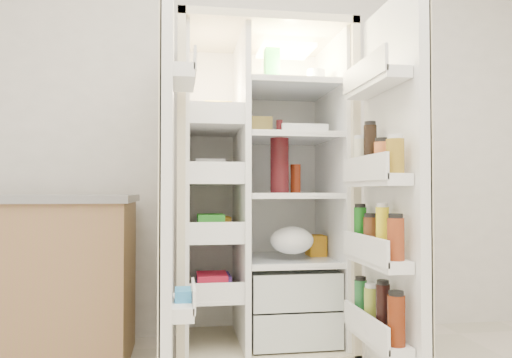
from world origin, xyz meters
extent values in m
cube|color=beige|center=(0.00, 2.00, 1.35)|extent=(4.00, 0.02, 2.70)
cube|color=beige|center=(0.03, 1.93, 0.90)|extent=(0.92, 0.04, 1.80)
cube|color=beige|center=(-0.41, 1.60, 0.90)|extent=(0.04, 0.70, 1.80)
cube|color=beige|center=(0.47, 1.60, 0.90)|extent=(0.04, 0.70, 1.80)
cube|color=beige|center=(0.03, 1.60, 1.78)|extent=(0.92, 0.70, 0.04)
cube|color=beige|center=(0.03, 1.60, 0.04)|extent=(0.92, 0.70, 0.08)
cube|color=white|center=(0.03, 1.90, 0.92)|extent=(0.84, 0.02, 1.68)
cube|color=white|center=(-0.38, 1.60, 0.92)|extent=(0.02, 0.62, 1.68)
cube|color=white|center=(0.44, 1.60, 0.92)|extent=(0.02, 0.62, 1.68)
cube|color=white|center=(-0.08, 1.60, 0.92)|extent=(0.03, 0.62, 1.68)
cube|color=silver|center=(0.19, 1.58, 0.18)|extent=(0.47, 0.52, 0.19)
cube|color=silver|center=(0.19, 1.58, 0.39)|extent=(0.47, 0.52, 0.19)
cube|color=#FFD18C|center=(0.19, 1.65, 1.72)|extent=(0.30, 0.30, 0.02)
cube|color=white|center=(-0.23, 1.60, 0.35)|extent=(0.28, 0.58, 0.02)
cube|color=white|center=(-0.23, 1.60, 0.65)|extent=(0.28, 0.58, 0.02)
cube|color=white|center=(-0.23, 1.60, 0.95)|extent=(0.28, 0.58, 0.02)
cube|color=white|center=(-0.23, 1.60, 1.25)|extent=(0.28, 0.58, 0.02)
cube|color=white|center=(0.19, 1.60, 0.52)|extent=(0.49, 0.58, 0.01)
cube|color=white|center=(0.19, 1.60, 0.88)|extent=(0.49, 0.58, 0.01)
cube|color=white|center=(0.19, 1.60, 1.20)|extent=(0.49, 0.58, 0.02)
cube|color=white|center=(0.19, 1.60, 1.48)|extent=(0.49, 0.58, 0.02)
cube|color=#F82348|center=(-0.23, 1.60, 0.41)|extent=(0.16, 0.20, 0.10)
cube|color=green|center=(-0.23, 1.60, 0.72)|extent=(0.14, 0.18, 0.12)
cube|color=white|center=(-0.23, 1.60, 0.99)|extent=(0.20, 0.22, 0.07)
cube|color=gold|center=(-0.23, 1.60, 1.33)|extent=(0.15, 0.16, 0.14)
cube|color=#4E3195|center=(-0.23, 1.60, 0.40)|extent=(0.18, 0.20, 0.09)
cube|color=orange|center=(-0.23, 1.60, 0.71)|extent=(0.14, 0.18, 0.10)
cube|color=white|center=(-0.23, 1.60, 1.02)|extent=(0.16, 0.16, 0.12)
sphere|color=orange|center=(0.06, 1.50, 0.12)|extent=(0.07, 0.07, 0.07)
sphere|color=orange|center=(0.15, 1.54, 0.12)|extent=(0.07, 0.07, 0.07)
sphere|color=orange|center=(0.25, 1.50, 0.12)|extent=(0.07, 0.07, 0.07)
sphere|color=orange|center=(0.11, 1.64, 0.12)|extent=(0.07, 0.07, 0.07)
sphere|color=orange|center=(0.21, 1.62, 0.12)|extent=(0.07, 0.07, 0.07)
sphere|color=orange|center=(0.31, 1.58, 0.12)|extent=(0.07, 0.07, 0.07)
ellipsoid|color=#497527|center=(0.19, 1.60, 0.40)|extent=(0.26, 0.24, 0.11)
cylinder|color=#3F0D11|center=(0.12, 1.50, 1.04)|extent=(0.10, 0.10, 0.31)
cylinder|color=maroon|center=(0.23, 1.57, 0.97)|extent=(0.06, 0.06, 0.17)
cube|color=#217C30|center=(0.10, 1.60, 1.61)|extent=(0.08, 0.08, 0.24)
cylinder|color=white|center=(0.33, 1.52, 1.53)|extent=(0.10, 0.10, 0.09)
cylinder|color=#B6952A|center=(0.18, 1.67, 1.53)|extent=(0.06, 0.06, 0.08)
cube|color=white|center=(0.26, 1.52, 1.24)|extent=(0.26, 0.11, 0.06)
cube|color=#A38C41|center=(0.00, 1.61, 1.26)|extent=(0.18, 0.10, 0.11)
ellipsoid|color=white|center=(0.19, 1.51, 0.60)|extent=(0.24, 0.22, 0.15)
cube|color=orange|center=(0.37, 1.66, 0.59)|extent=(0.10, 0.12, 0.12)
cube|color=white|center=(-0.47, 1.05, 0.90)|extent=(0.05, 0.40, 1.72)
cube|color=beige|center=(-0.49, 1.05, 0.90)|extent=(0.01, 0.40, 1.72)
cube|color=white|center=(-0.40, 1.05, 0.40)|extent=(0.09, 0.32, 0.06)
cube|color=white|center=(-0.40, 1.05, 1.40)|extent=(0.09, 0.32, 0.06)
cube|color=#338CCC|center=(-0.40, 1.05, 0.43)|extent=(0.07, 0.12, 0.10)
cube|color=white|center=(0.53, 0.96, 0.90)|extent=(0.05, 0.58, 1.72)
cube|color=beige|center=(0.56, 0.96, 0.90)|extent=(0.01, 0.58, 1.72)
cube|color=white|center=(0.45, 0.96, 0.26)|extent=(0.11, 0.50, 0.05)
cube|color=white|center=(0.45, 0.96, 0.60)|extent=(0.11, 0.50, 0.05)
cube|color=white|center=(0.45, 0.96, 0.95)|extent=(0.11, 0.50, 0.05)
cube|color=white|center=(0.45, 0.96, 1.38)|extent=(0.11, 0.50, 0.05)
cylinder|color=#64210B|center=(0.45, 0.76, 0.39)|extent=(0.07, 0.07, 0.20)
cylinder|color=black|center=(0.45, 0.89, 0.40)|extent=(0.06, 0.06, 0.22)
cylinder|color=#95A436|center=(0.45, 1.02, 0.38)|extent=(0.06, 0.06, 0.18)
cylinder|color=#226832|center=(0.45, 1.15, 0.38)|extent=(0.06, 0.06, 0.19)
cylinder|color=maroon|center=(0.45, 0.76, 0.71)|extent=(0.07, 0.07, 0.17)
cylinder|color=yellow|center=(0.45, 0.89, 0.73)|extent=(0.06, 0.06, 0.21)
cylinder|color=#5B2F16|center=(0.45, 1.02, 0.70)|extent=(0.07, 0.07, 0.16)
cylinder|color=#166217|center=(0.45, 1.15, 0.72)|extent=(0.06, 0.06, 0.20)
cylinder|color=olive|center=(0.45, 0.76, 1.04)|extent=(0.07, 0.07, 0.14)
cylinder|color=#CC6734|center=(0.45, 0.89, 1.04)|extent=(0.07, 0.07, 0.14)
cylinder|color=black|center=(0.45, 1.02, 1.09)|extent=(0.06, 0.06, 0.23)
cylinder|color=beige|center=(0.45, 1.15, 1.06)|extent=(0.06, 0.06, 0.18)
cube|color=#8F6447|center=(-1.27, 1.59, 0.42)|extent=(1.18, 0.61, 0.85)
cube|color=gray|center=(-1.27, 1.59, 0.86)|extent=(1.22, 0.65, 0.04)
camera|label=1|loc=(-0.41, -1.08, 0.90)|focal=34.00mm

